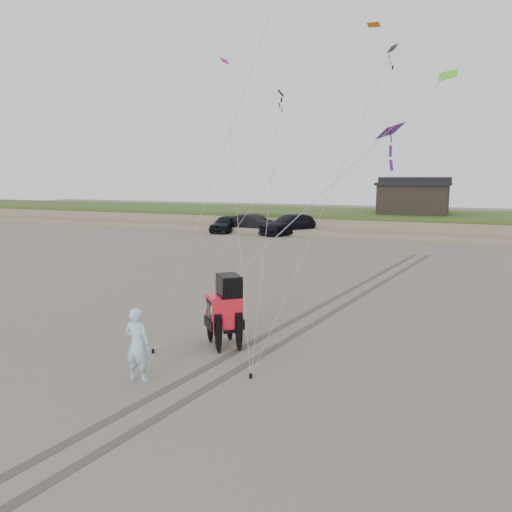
% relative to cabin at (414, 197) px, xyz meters
% --- Properties ---
extents(ground, '(160.00, 160.00, 0.00)m').
position_rel_cabin_xyz_m(ground, '(-2.00, -37.00, -3.24)').
color(ground, '#6B6054').
rests_on(ground, ground).
extents(dune_ridge, '(160.00, 14.25, 1.73)m').
position_rel_cabin_xyz_m(dune_ridge, '(-2.00, 0.50, -2.42)').
color(dune_ridge, '#7A6B54').
rests_on(dune_ridge, ground).
extents(cabin, '(6.40, 5.40, 3.35)m').
position_rel_cabin_xyz_m(cabin, '(0.00, 0.00, 0.00)').
color(cabin, black).
rests_on(cabin, dune_ridge).
extents(truck_a, '(2.21, 4.74, 1.57)m').
position_rel_cabin_xyz_m(truck_a, '(-16.00, -6.71, -2.45)').
color(truck_a, black).
rests_on(truck_a, ground).
extents(truck_b, '(5.27, 2.37, 1.68)m').
position_rel_cabin_xyz_m(truck_b, '(-13.46, -6.20, -2.40)').
color(truck_b, black).
rests_on(truck_b, ground).
extents(truck_c, '(5.43, 6.54, 1.79)m').
position_rel_cabin_xyz_m(truck_c, '(-9.86, -6.12, -2.34)').
color(truck_c, black).
rests_on(truck_c, ground).
extents(jeep, '(4.84, 4.62, 1.74)m').
position_rel_cabin_xyz_m(jeep, '(-1.87, -35.30, -2.37)').
color(jeep, red).
rests_on(jeep, ground).
extents(man, '(0.72, 0.50, 1.88)m').
position_rel_cabin_xyz_m(man, '(-2.70, -38.45, -2.30)').
color(man, '#97D7EA').
rests_on(man, ground).
extents(kite_flock, '(10.34, 6.73, 5.63)m').
position_rel_cabin_xyz_m(kite_flock, '(0.53, -27.37, 5.37)').
color(kite_flock, orange).
rests_on(kite_flock, ground).
extents(stake_main, '(0.08, 0.08, 0.12)m').
position_rel_cabin_xyz_m(stake_main, '(-3.51, -36.65, -3.18)').
color(stake_main, black).
rests_on(stake_main, ground).
extents(stake_aux, '(0.08, 0.08, 0.12)m').
position_rel_cabin_xyz_m(stake_aux, '(-0.16, -37.23, -3.18)').
color(stake_aux, black).
rests_on(stake_aux, ground).
extents(tire_tracks, '(5.22, 29.74, 0.01)m').
position_rel_cabin_xyz_m(tire_tracks, '(0.00, -29.00, -3.23)').
color(tire_tracks, '#4C443D').
rests_on(tire_tracks, ground).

